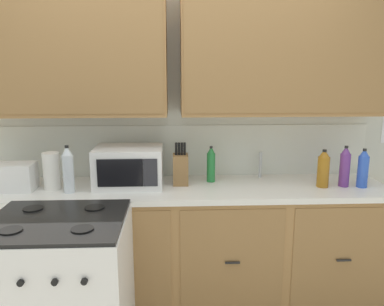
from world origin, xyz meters
TOP-DOWN VIEW (x-y plane):
  - wall_unit at (0.00, 0.50)m, footprint 4.23×0.40m
  - counter_run at (0.00, 0.30)m, footprint 3.06×0.64m
  - stove_range at (-0.66, -0.33)m, footprint 0.76×0.68m
  - microwave at (-0.33, 0.34)m, footprint 0.48×0.37m
  - toaster at (-1.11, 0.26)m, footprint 0.28×0.18m
  - knife_block at (0.04, 0.36)m, footprint 0.11×0.14m
  - sink_faucet at (0.66, 0.51)m, footprint 0.02×0.02m
  - paper_towel_roll at (-0.86, 0.28)m, footprint 0.12×0.12m
  - bottle_blue at (1.33, 0.22)m, footprint 0.08×0.08m
  - bottle_violet at (1.21, 0.25)m, footprint 0.07×0.07m
  - bottle_clear at (-0.72, 0.19)m, footprint 0.07×0.07m
  - bottle_green at (0.27, 0.41)m, footprint 0.06×0.06m
  - bottle_amber at (1.05, 0.24)m, footprint 0.08×0.08m

SIDE VIEW (x-z plane):
  - stove_range at x=-0.66m, z-range 0.00..0.95m
  - counter_run at x=0.00m, z-range 0.01..0.94m
  - toaster at x=-1.11m, z-range 0.93..1.12m
  - sink_faucet at x=0.66m, z-range 0.93..1.13m
  - knife_block at x=0.04m, z-range 0.89..1.20m
  - paper_towel_roll at x=-0.86m, z-range 0.93..1.19m
  - bottle_green at x=0.27m, z-range 0.92..1.19m
  - bottle_amber at x=1.05m, z-range 0.92..1.20m
  - bottle_blue at x=1.33m, z-range 0.92..1.20m
  - microwave at x=-0.33m, z-range 0.93..1.21m
  - bottle_violet at x=1.21m, z-range 0.92..1.22m
  - bottle_clear at x=-0.72m, z-range 0.92..1.25m
  - wall_unit at x=0.00m, z-range 0.45..2.86m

